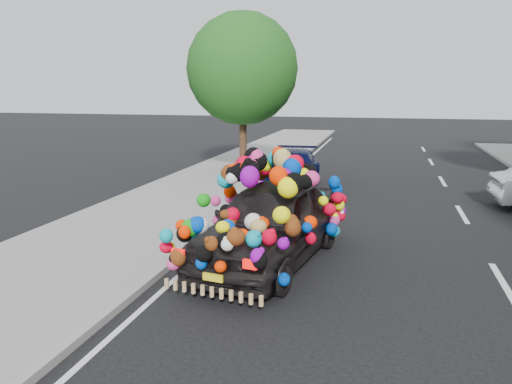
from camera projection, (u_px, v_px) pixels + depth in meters
ground at (298, 265)px, 9.53m from camera, size 100.00×100.00×0.00m
sidewalk at (98, 245)px, 10.57m from camera, size 4.00×60.00×0.12m
kerb at (184, 252)px, 10.09m from camera, size 0.15×60.00×0.13m
lane_markings at (503, 283)px, 8.65m from camera, size 6.00×50.00×0.01m
tree_near_sidewalk at (243, 69)px, 18.64m from camera, size 4.20×4.20×6.13m
plush_art_car at (270, 205)px, 9.57m from camera, size 2.95×5.05×2.20m
navy_sedan at (293, 170)px, 16.85m from camera, size 2.16×4.46×1.25m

